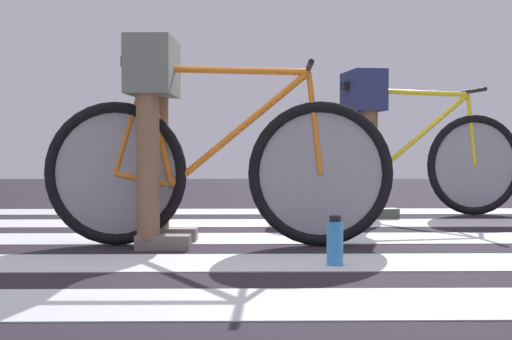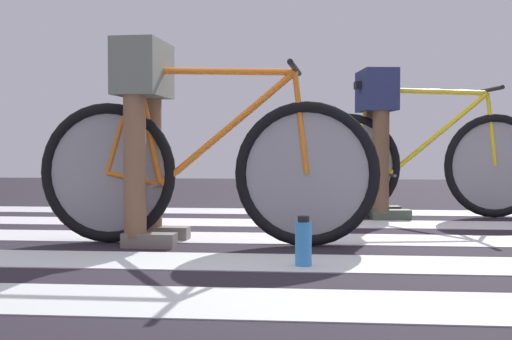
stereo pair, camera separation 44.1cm
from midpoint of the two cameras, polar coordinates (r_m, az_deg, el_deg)
The scene contains 7 objects.
ground at distance 3.36m, azimuth -2.91°, elevation -6.68°, with size 18.00×14.00×0.02m.
crosswalk_markings at distance 3.33m, azimuth -4.26°, elevation -6.54°, with size 5.44×4.24×0.00m.
bicycle_1_of_2 at distance 3.46m, azimuth -6.92°, elevation 0.15°, with size 1.74×0.52×0.93m.
cyclist_1_of_2 at distance 3.52m, azimuth -11.96°, elevation 4.67°, with size 0.33×0.42×1.02m.
bicycle_2_of_2 at distance 4.93m, azimuth 9.74°, elevation 0.70°, with size 1.73×0.53×0.93m.
cyclist_2_of_2 at distance 4.84m, azimuth 6.26°, elevation 3.87°, with size 0.36×0.44×1.01m.
water_bottle at distance 2.87m, azimuth 2.11°, elevation -5.97°, with size 0.07×0.07×0.21m.
Camera 1 is at (-0.10, -3.32, 0.52)m, focal length 48.69 mm.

